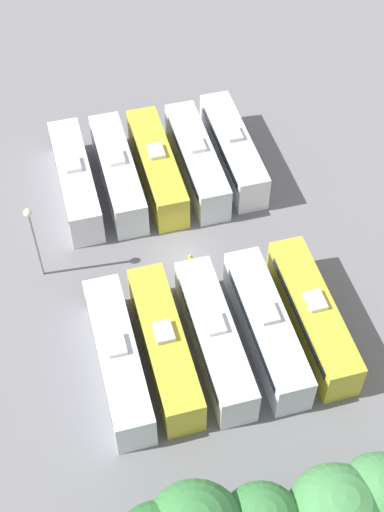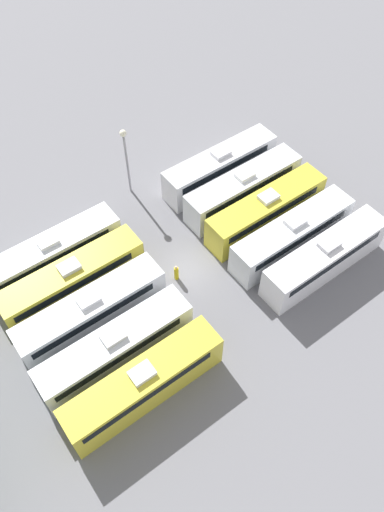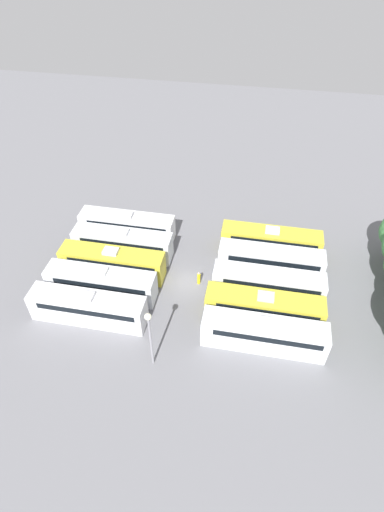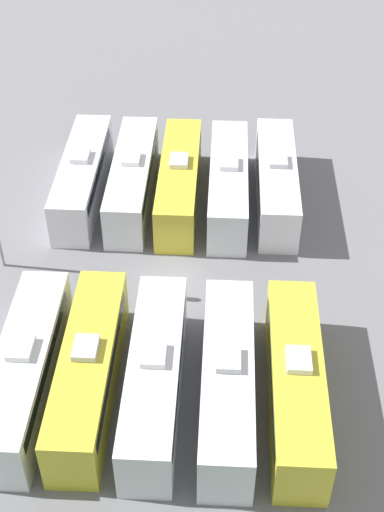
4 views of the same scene
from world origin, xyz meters
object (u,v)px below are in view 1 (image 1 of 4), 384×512
object	(u,v)px
bus_9	(118,359)
tree_1	(381,498)
bus_0	(233,149)
bus_7	(215,338)
bus_8	(165,346)
bus_1	(197,160)
bus_4	(75,179)
bus_2	(157,166)
worker_person	(190,262)
bus_3	(118,172)
bus_5	(313,315)
light_pole	(32,231)
bus_6	(266,327)

from	to	relation	value
bus_9	tree_1	size ratio (longest dim) A/B	1.64
bus_0	bus_7	size ratio (longest dim) A/B	1.00
bus_8	bus_0	bearing A→B (deg)	-120.38
bus_1	bus_4	world-z (taller)	same
bus_2	bus_7	world-z (taller)	same
worker_person	bus_4	bearing A→B (deg)	-55.16
bus_1	tree_1	xyz separation A→B (m)	(-1.66, 30.79, 2.88)
bus_3	bus_5	size ratio (longest dim) A/B	1.00
bus_4	worker_person	bearing A→B (deg)	124.84
bus_2	bus_9	xyz separation A→B (m)	(6.65, 17.02, 0.00)
bus_5	tree_1	bearing A→B (deg)	82.20
bus_1	bus_9	xyz separation A→B (m)	(10.00, 16.93, 0.00)
bus_3	tree_1	size ratio (longest dim) A/B	1.64
bus_1	worker_person	world-z (taller)	bus_1
bus_3	worker_person	xyz separation A→B (m)	(-3.44, 9.80, -0.98)
bus_1	bus_3	size ratio (longest dim) A/B	1.00
worker_person	tree_1	bearing A→B (deg)	102.70
bus_7	light_pole	distance (m)	14.65
bus_6	bus_8	bearing A→B (deg)	-3.02
bus_2	bus_3	distance (m)	3.23
bus_1	light_pole	size ratio (longest dim) A/B	1.66
tree_1	bus_2	bearing A→B (deg)	-80.81
bus_0	bus_1	distance (m)	3.31
bus_1	bus_7	bearing A→B (deg)	78.52
bus_3	bus_8	size ratio (longest dim) A/B	1.00
bus_4	bus_9	xyz separation A→B (m)	(-0.02, 17.27, 0.00)
worker_person	bus_8	bearing A→B (deg)	62.82
bus_0	bus_2	distance (m)	6.63
bus_0	worker_person	xyz separation A→B (m)	(6.40, 10.03, -0.98)
bus_3	worker_person	distance (m)	10.43
bus_2	bus_6	distance (m)	17.58
bus_1	bus_3	xyz separation A→B (m)	(6.57, -0.23, 0.00)
bus_8	bus_9	xyz separation A→B (m)	(3.17, 0.16, 0.00)
worker_person	bus_1	bearing A→B (deg)	-108.11
bus_7	light_pole	xyz separation A→B (m)	(10.40, -9.84, 3.08)
bus_8	bus_5	bearing A→B (deg)	178.64
bus_7	bus_4	bearing A→B (deg)	-69.29
bus_3	bus_9	distance (m)	17.50
bus_3	bus_9	xyz separation A→B (m)	(3.43, 17.16, 0.00)
bus_6	bus_8	world-z (taller)	same
bus_5	bus_6	size ratio (longest dim) A/B	1.00
bus_4	bus_6	bearing A→B (deg)	120.25
bus_1	worker_person	distance (m)	10.11
bus_5	tree_1	xyz separation A→B (m)	(1.89, 13.79, 2.88)
bus_3	bus_5	xyz separation A→B (m)	(-10.11, 17.24, 0.00)
bus_9	tree_1	world-z (taller)	tree_1
light_pole	bus_8	bearing A→B (deg)	126.28
worker_person	bus_7	bearing A→B (deg)	87.47
bus_3	bus_5	world-z (taller)	same
bus_2	bus_5	world-z (taller)	same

